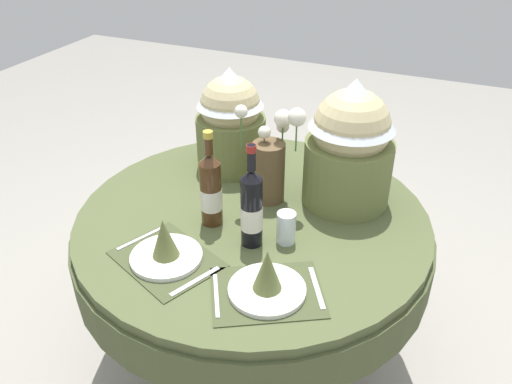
{
  "coord_description": "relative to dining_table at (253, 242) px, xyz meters",
  "views": [
    {
      "loc": [
        0.65,
        -1.49,
        1.84
      ],
      "look_at": [
        0.0,
        0.03,
        0.81
      ],
      "focal_mm": 36.7,
      "sensor_mm": 36.0,
      "label": 1
    }
  ],
  "objects": [
    {
      "name": "ground",
      "position": [
        0.0,
        0.0,
        -0.6
      ],
      "size": [
        8.0,
        8.0,
        0.0
      ],
      "primitive_type": "plane",
      "color": "#9E998E"
    },
    {
      "name": "place_setting_left",
      "position": [
        -0.16,
        -0.36,
        0.18
      ],
      "size": [
        0.42,
        0.37,
        0.16
      ],
      "color": "#41492B",
      "rests_on": "dining_table"
    },
    {
      "name": "place_setting_right",
      "position": [
        0.21,
        -0.37,
        0.18
      ],
      "size": [
        0.42,
        0.39,
        0.16
      ],
      "color": "#41492B",
      "rests_on": "dining_table"
    },
    {
      "name": "tumbler_near_right",
      "position": [
        0.17,
        -0.11,
        0.19
      ],
      "size": [
        0.07,
        0.07,
        0.12
      ],
      "primitive_type": "cylinder",
      "color": "silver",
      "rests_on": "dining_table"
    },
    {
      "name": "wine_bottle_right",
      "position": [
        -0.12,
        -0.1,
        0.27
      ],
      "size": [
        0.08,
        0.08,
        0.37
      ],
      "color": "#422814",
      "rests_on": "dining_table"
    },
    {
      "name": "flower_vase",
      "position": [
        0.02,
        0.13,
        0.29
      ],
      "size": [
        0.25,
        0.19,
        0.41
      ],
      "color": "brown",
      "rests_on": "dining_table"
    },
    {
      "name": "gift_tub_back_right",
      "position": [
        0.29,
        0.24,
        0.39
      ],
      "size": [
        0.33,
        0.33,
        0.49
      ],
      "color": "olive",
      "rests_on": "dining_table"
    },
    {
      "name": "wine_bottle_left",
      "position": [
        0.07,
        -0.16,
        0.27
      ],
      "size": [
        0.08,
        0.08,
        0.38
      ],
      "color": "black",
      "rests_on": "dining_table"
    },
    {
      "name": "dining_table",
      "position": [
        0.0,
        0.0,
        0.0
      ],
      "size": [
        1.35,
        1.35,
        0.73
      ],
      "color": "#4C5633",
      "rests_on": "ground"
    },
    {
      "name": "gift_tub_back_left",
      "position": [
        -0.24,
        0.31,
        0.36
      ],
      "size": [
        0.29,
        0.29,
        0.44
      ],
      "color": "olive",
      "rests_on": "dining_table"
    }
  ]
}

